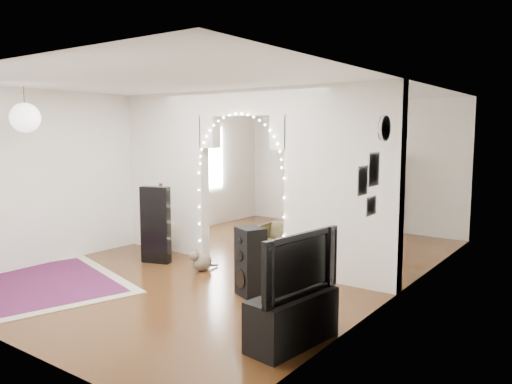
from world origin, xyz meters
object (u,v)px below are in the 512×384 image
Objects in this scene: media_console at (292,319)px; bookcase at (361,194)px; floor_speaker at (250,262)px; acoustic_guitar at (162,227)px; dining_chair_right at (339,247)px; dining_chair_left at (278,238)px; dining_table at (318,199)px.

bookcase is (-1.80, 5.62, 0.52)m from media_console.
floor_speaker is at bearing -84.43° from bookcase.
acoustic_guitar is 1.78× the size of dining_chair_right.
media_console reaches higher than dining_chair_left.
dining_chair_left is at bearing 46.05° from acoustic_guitar.
media_console is (3.78, -1.87, -0.19)m from acoustic_guitar.
dining_chair_right is (1.19, -0.06, 0.01)m from dining_chair_left.
floor_speaker is at bearing -9.93° from acoustic_guitar.
bookcase is 2.73× the size of dining_chair_right.
acoustic_guitar is 4.25m from bookcase.
media_console is 5.93m from bookcase.
floor_speaker reaches higher than dining_chair_left.
dining_chair_left is (-0.37, -2.58, -0.53)m from bookcase.
bookcase reaches higher than dining_chair_left.
floor_speaker is 0.65× the size of dining_table.
dining_chair_right is at bearing 108.09° from floor_speaker.
acoustic_guitar is at bearing 161.24° from media_console.
dining_table is at bearing 131.60° from floor_speaker.
dining_chair_right is (1.49, -2.00, -0.42)m from dining_table.
dining_chair_left is at bearing 177.48° from dining_chair_right.
acoustic_guitar is 1.16× the size of floor_speaker.
media_console is at bearing -71.59° from dining_chair_right.
bookcase is 2.84× the size of dining_chair_left.
media_console is 1.83× the size of dining_chair_left.
floor_speaker is at bearing -71.60° from dining_chair_left.
media_console is 5.58m from dining_table.
media_console is at bearing -73.97° from bookcase.
dining_chair_right is at bearing -42.32° from dining_table.
bookcase is 1.16× the size of dining_table.
acoustic_guitar is at bearing -150.20° from dining_chair_left.
floor_speaker is 2.32m from dining_chair_left.
media_console is at bearing -60.83° from dining_chair_left.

